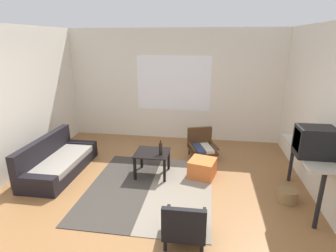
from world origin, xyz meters
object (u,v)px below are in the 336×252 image
Objects in this scene: couch at (57,162)px; coffee_table at (152,157)px; armchair_by_window at (201,145)px; ottoman_orange at (202,168)px; glass_bottle at (161,149)px; wicker_basket at (287,196)px; clay_vase at (304,137)px; armchair_striped_foreground at (185,225)px; console_shelf at (307,157)px; crt_television at (316,142)px.

couch is 2.84× the size of coffee_table.
couch reaches higher than armchair_by_window.
armchair_by_window is at bearing 47.77° from coffee_table.
couch is 2.47× the size of armchair_by_window.
ottoman_orange is (2.75, 0.25, -0.04)m from couch.
wicker_basket is (2.10, -0.48, -0.46)m from glass_bottle.
armchair_by_window is at bearing 55.87° from glass_bottle.
ottoman_orange is at bearing 167.82° from clay_vase.
armchair_striped_foreground is at bearing -142.72° from wicker_basket.
armchair_by_window reaches higher than ottoman_orange.
glass_bottle is at bearing 169.61° from console_shelf.
clay_vase is (1.56, -0.34, 0.83)m from ottoman_orange.
glass_bottle is (0.17, -0.07, 0.20)m from coffee_table.
armchair_striped_foreground is at bearing -144.92° from console_shelf.
console_shelf is at bearing 89.20° from crt_television.
ottoman_orange is at bearing 4.45° from coffee_table.
couch is 2.03m from glass_bottle.
ottoman_orange is 1.36× the size of clay_vase.
console_shelf is 4.82× the size of wicker_basket.
wicker_basket is at bearing -24.99° from ottoman_orange.
ottoman_orange is 1.76m from console_shelf.
couch reaches higher than armchair_striped_foreground.
couch is 6.47× the size of glass_bottle.
armchair_striped_foreground is 1.76m from glass_bottle.
armchair_by_window is 2.62× the size of glass_bottle.
clay_vase is (2.48, -0.26, 0.63)m from coffee_table.
glass_bottle is (-2.31, 0.65, -0.52)m from crt_television.
wicker_basket is at bearing -164.44° from console_shelf.
glass_bottle is (-0.59, 1.63, 0.30)m from armchair_striped_foreground.
ottoman_orange is 1.66× the size of glass_bottle.
coffee_table is 2.36m from wicker_basket.
coffee_table is at bearing 166.25° from wicker_basket.
ottoman_orange is at bearing 159.90° from console_shelf.
console_shelf is 5.23× the size of glass_bottle.
crt_television is at bearing -38.98° from wicker_basket.
armchair_striped_foreground is 2.25× the size of glass_bottle.
armchair_by_window is 2.14× the size of clay_vase.
crt_television is (4.30, -0.55, 0.88)m from couch.
wicker_basket is at bearing 37.28° from armchair_striped_foreground.
ottoman_orange reaches higher than wicker_basket.
glass_bottle is 2.21m from wicker_basket.
glass_bottle reaches higher than ottoman_orange.
crt_television is at bearing -15.71° from glass_bottle.
couch is 3.00m from armchair_striped_foreground.
ottoman_orange is at bearing 155.01° from wicker_basket.
armchair_by_window is 2.47m from crt_television.
armchair_by_window is at bearing 142.55° from clay_vase.
glass_bottle is (-2.31, 0.19, -0.43)m from clay_vase.
clay_vase is at bearing -6.07° from coffee_table.
crt_television is 0.47m from clay_vase.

